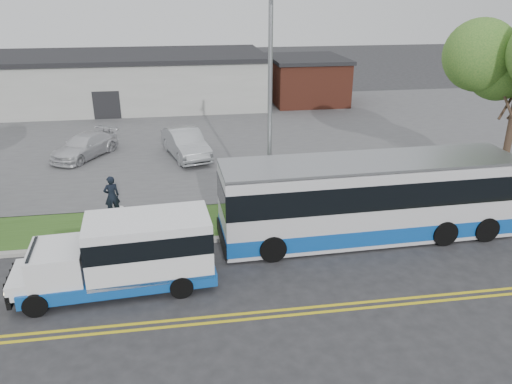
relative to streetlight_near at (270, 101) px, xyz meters
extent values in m
plane|color=#28282B|center=(-3.00, -2.73, -5.23)|extent=(140.00, 140.00, 0.00)
cube|color=gold|center=(-3.00, -6.58, -5.23)|extent=(70.00, 0.12, 0.01)
cube|color=gold|center=(-3.00, -6.88, -5.23)|extent=(70.00, 0.12, 0.01)
cube|color=#9E9B93|center=(-3.00, -1.63, -5.16)|extent=(80.00, 0.30, 0.15)
cube|color=#30511B|center=(-3.00, 0.17, -5.18)|extent=(80.00, 3.30, 0.10)
cube|color=#4C4C4F|center=(-3.00, 14.27, -5.18)|extent=(80.00, 25.00, 0.10)
cube|color=#9E9E99|center=(-9.00, 24.27, -3.23)|extent=(25.00, 10.00, 4.00)
cube|color=black|center=(-9.00, 24.27, -1.06)|extent=(25.40, 10.40, 0.35)
cube|color=black|center=(-9.00, 19.32, -4.13)|extent=(2.00, 0.15, 2.20)
cube|color=brown|center=(7.50, 23.27, -3.43)|extent=(6.00, 7.00, 3.60)
cube|color=black|center=(7.50, 23.27, -1.48)|extent=(6.30, 7.30, 0.30)
cylinder|color=#3A261F|center=(11.00, 0.27, -2.75)|extent=(0.32, 0.32, 4.76)
cylinder|color=gray|center=(0.00, 0.07, -0.38)|extent=(0.18, 0.18, 9.50)
cube|color=#0E489E|center=(-5.84, -4.51, -4.73)|extent=(6.32, 2.53, 0.46)
cube|color=white|center=(-4.84, -4.44, -3.69)|extent=(4.14, 2.37, 1.91)
cube|color=black|center=(-4.84, -4.44, -3.37)|extent=(4.16, 2.41, 0.68)
cube|color=white|center=(-7.75, -4.64, -4.00)|extent=(1.77, 2.07, 1.09)
cube|color=black|center=(-8.43, -4.69, -3.82)|extent=(0.21, 1.73, 0.82)
cube|color=white|center=(-8.75, -4.71, -4.46)|extent=(1.04, 1.93, 0.50)
cube|color=black|center=(-9.16, -4.74, -4.73)|extent=(0.27, 1.87, 0.46)
sphere|color=#FFD88C|center=(-9.15, -5.43, -4.51)|extent=(0.19, 0.19, 0.18)
sphere|color=#FFD88C|center=(-9.25, -4.07, -4.51)|extent=(0.19, 0.19, 0.18)
cylinder|color=black|center=(-8.32, -5.67, -4.85)|extent=(0.78, 0.31, 0.76)
cylinder|color=black|center=(-8.45, -3.71, -4.85)|extent=(0.78, 0.31, 0.76)
cylinder|color=black|center=(-3.87, -5.35, -4.85)|extent=(0.78, 0.31, 0.76)
cylinder|color=black|center=(-4.01, -3.39, -4.85)|extent=(0.78, 0.31, 0.76)
cube|color=silver|center=(3.59, -2.13, -3.59)|extent=(11.71, 2.98, 3.07)
cube|color=#0E489E|center=(3.59, -2.13, -4.65)|extent=(11.73, 3.00, 0.63)
cube|color=black|center=(3.59, -2.13, -3.01)|extent=(11.75, 3.02, 1.01)
cube|color=black|center=(-2.18, -2.29, -3.22)|extent=(0.18, 2.44, 1.69)
cube|color=black|center=(-2.25, -2.30, -4.76)|extent=(0.20, 2.65, 0.53)
cube|color=gray|center=(3.59, -2.13, -2.04)|extent=(11.71, 2.98, 0.13)
cylinder|color=black|center=(-0.50, -3.49, -4.73)|extent=(1.03, 0.37, 1.02)
cylinder|color=black|center=(-0.58, -1.00, -4.73)|extent=(1.03, 0.37, 1.02)
cylinder|color=black|center=(6.37, -3.30, -4.73)|extent=(1.03, 0.37, 1.02)
cylinder|color=black|center=(6.30, -0.80, -4.73)|extent=(1.03, 0.37, 1.02)
cylinder|color=black|center=(8.17, -3.24, -4.73)|extent=(1.03, 0.37, 1.02)
cylinder|color=black|center=(8.10, -0.75, -4.73)|extent=(1.03, 0.37, 1.02)
imported|color=black|center=(-6.71, 1.27, -4.21)|extent=(0.78, 0.64, 1.84)
imported|color=#A0A3A7|center=(-3.34, 9.03, -4.31)|extent=(3.00, 5.29, 1.65)
imported|color=silver|center=(-9.23, 9.94, -4.46)|extent=(4.03, 4.95, 1.35)
sphere|color=white|center=(-7.01, 1.02, -4.97)|extent=(0.32, 0.32, 0.32)
sphere|color=white|center=(-6.41, 1.52, -4.97)|extent=(0.32, 0.32, 0.32)
camera|label=1|loc=(-3.60, -19.38, 4.16)|focal=35.00mm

